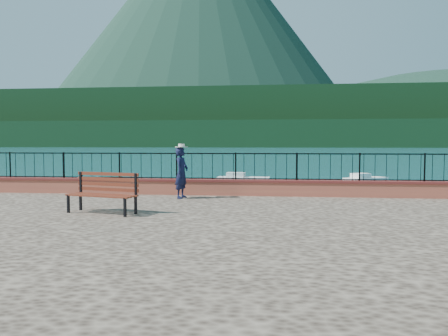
% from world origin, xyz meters
% --- Properties ---
extents(ground, '(2000.00, 2000.00, 0.00)m').
position_xyz_m(ground, '(0.00, 0.00, 0.00)').
color(ground, '#19596B').
rests_on(ground, ground).
extents(promenade, '(30.00, 20.00, 1.20)m').
position_xyz_m(promenade, '(0.00, -6.00, 0.60)').
color(promenade, '#332821').
rests_on(promenade, ground).
extents(parapet, '(28.00, 0.46, 0.58)m').
position_xyz_m(parapet, '(0.00, 3.70, 1.49)').
color(parapet, '#AF5B3F').
rests_on(parapet, promenade).
extents(railing, '(27.00, 0.05, 0.95)m').
position_xyz_m(railing, '(0.00, 3.70, 2.25)').
color(railing, black).
rests_on(railing, parapet).
extents(dock, '(2.00, 16.00, 0.30)m').
position_xyz_m(dock, '(-2.00, 12.00, 0.15)').
color(dock, '#2D231C').
rests_on(dock, ground).
extents(far_forest, '(900.00, 60.00, 18.00)m').
position_xyz_m(far_forest, '(0.00, 300.00, 9.00)').
color(far_forest, black).
rests_on(far_forest, ground).
extents(foothills, '(900.00, 120.00, 44.00)m').
position_xyz_m(foothills, '(0.00, 360.00, 22.00)').
color(foothills, black).
rests_on(foothills, ground).
extents(volcano, '(560.00, 560.00, 380.00)m').
position_xyz_m(volcano, '(-120.00, 700.00, 190.00)').
color(volcano, '#142D23').
rests_on(volcano, ground).
extents(park_bench, '(2.09, 1.12, 1.10)m').
position_xyz_m(park_bench, '(-3.56, -0.76, 1.52)').
color(park_bench, black).
rests_on(park_bench, promenade).
extents(person, '(0.54, 0.71, 1.77)m').
position_xyz_m(person, '(-2.09, 2.67, 2.09)').
color(person, '#111534').
rests_on(person, promenade).
extents(hat, '(0.44, 0.44, 0.12)m').
position_xyz_m(hat, '(-2.09, 2.67, 3.03)').
color(hat, silver).
rests_on(hat, person).
extents(boat_0, '(4.25, 2.20, 0.80)m').
position_xyz_m(boat_0, '(-4.90, 12.30, 0.40)').
color(boat_0, silver).
rests_on(boat_0, ground).
extents(boat_1, '(4.16, 2.27, 0.80)m').
position_xyz_m(boat_1, '(3.39, 8.68, 0.40)').
color(boat_1, silver).
rests_on(boat_1, ground).
extents(boat_2, '(4.04, 3.09, 0.80)m').
position_xyz_m(boat_2, '(8.04, 14.55, 0.40)').
color(boat_2, silver).
rests_on(boat_2, ground).
extents(boat_3, '(4.12, 3.80, 0.80)m').
position_xyz_m(boat_3, '(-10.87, 16.42, 0.40)').
color(boat_3, silver).
rests_on(boat_3, ground).
extents(boat_4, '(4.15, 1.48, 0.80)m').
position_xyz_m(boat_4, '(-1.31, 22.13, 0.40)').
color(boat_4, silver).
rests_on(boat_4, ground).
extents(boat_5, '(3.69, 3.14, 0.80)m').
position_xyz_m(boat_5, '(8.15, 22.69, 0.40)').
color(boat_5, silver).
rests_on(boat_5, ground).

